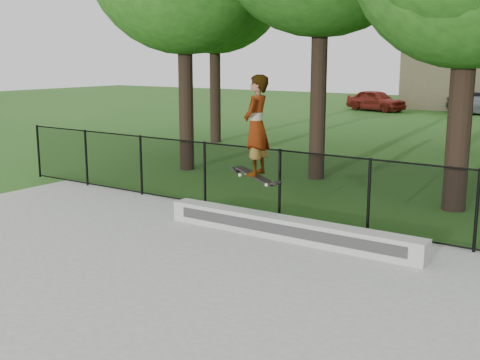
{
  "coord_description": "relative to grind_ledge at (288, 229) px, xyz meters",
  "views": [
    {
      "loc": [
        6.35,
        -4.81,
        3.43
      ],
      "look_at": [
        0.15,
        4.2,
        1.2
      ],
      "focal_mm": 45.0,
      "sensor_mm": 36.0,
      "label": 1
    }
  ],
  "objects": [
    {
      "name": "ground",
      "position": [
        -0.91,
        -4.7,
        -0.26
      ],
      "size": [
        100.0,
        100.0,
        0.0
      ],
      "primitive_type": "plane",
      "color": "#275919",
      "rests_on": "ground"
    },
    {
      "name": "concrete_slab",
      "position": [
        -0.91,
        -4.7,
        -0.23
      ],
      "size": [
        14.0,
        12.0,
        0.06
      ],
      "primitive_type": "cube",
      "color": "gray",
      "rests_on": "ground"
    },
    {
      "name": "grind_ledge",
      "position": [
        0.0,
        0.0,
        0.0
      ],
      "size": [
        5.3,
        0.4,
        0.41
      ],
      "primitive_type": "cube",
      "color": "#ABABA6",
      "rests_on": "concrete_slab"
    },
    {
      "name": "car_a",
      "position": [
        -9.59,
        28.05,
        0.42
      ],
      "size": [
        4.3,
        2.66,
        1.37
      ],
      "primitive_type": "imported",
      "rotation": [
        0.0,
        0.0,
        1.29
      ],
      "color": "maroon",
      "rests_on": "ground"
    },
    {
      "name": "car_b",
      "position": [
        -3.79,
        30.68,
        0.37
      ],
      "size": [
        3.77,
        2.49,
        1.28
      ],
      "primitive_type": "imported",
      "rotation": [
        0.0,
        0.0,
        1.93
      ],
      "color": "black",
      "rests_on": "ground"
    },
    {
      "name": "skater_airborne",
      "position": [
        -0.65,
        -0.11,
        1.9
      ],
      "size": [
        0.81,
        0.76,
        2.1
      ],
      "color": "black",
      "rests_on": "ground"
    },
    {
      "name": "chainlink_fence",
      "position": [
        -0.91,
        1.2,
        0.55
      ],
      "size": [
        16.06,
        0.06,
        1.5
      ],
      "color": "black",
      "rests_on": "concrete_slab"
    }
  ]
}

